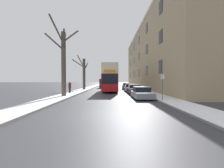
% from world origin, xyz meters
% --- Properties ---
extents(ground_plane, '(320.00, 320.00, 0.00)m').
position_xyz_m(ground_plane, '(0.00, 0.00, 0.00)').
color(ground_plane, '#38383D').
extents(sidewalk_left, '(2.33, 130.00, 0.16)m').
position_xyz_m(sidewalk_left, '(-5.69, 53.00, 0.08)').
color(sidewalk_left, slate).
rests_on(sidewalk_left, ground).
extents(sidewalk_right, '(2.33, 130.00, 0.16)m').
position_xyz_m(sidewalk_right, '(5.69, 53.00, 0.08)').
color(sidewalk_right, slate).
rests_on(sidewalk_right, ground).
extents(terrace_facade_right, '(9.10, 47.26, 15.28)m').
position_xyz_m(terrace_facade_right, '(11.35, 28.81, 7.64)').
color(terrace_facade_right, tan).
rests_on(terrace_facade_right, ground).
extents(bare_tree_left_0, '(3.71, 3.46, 9.08)m').
position_xyz_m(bare_tree_left_0, '(-5.61, 9.41, 4.43)').
color(bare_tree_left_0, '#4C4238').
rests_on(bare_tree_left_0, ground).
extents(bare_tree_left_1, '(3.49, 1.41, 7.42)m').
position_xyz_m(bare_tree_left_1, '(-5.69, 22.51, 3.53)').
color(bare_tree_left_1, '#4C4238').
rests_on(bare_tree_left_1, ground).
extents(double_decker_bus, '(2.57, 10.72, 4.65)m').
position_xyz_m(double_decker_bus, '(-0.14, 18.78, 2.62)').
color(double_decker_bus, red).
rests_on(double_decker_bus, ground).
extents(parked_car_0, '(1.87, 4.45, 1.31)m').
position_xyz_m(parked_car_0, '(3.43, 7.94, 0.61)').
color(parked_car_0, slate).
rests_on(parked_car_0, ground).
extents(parked_car_1, '(1.76, 4.09, 1.43)m').
position_xyz_m(parked_car_1, '(3.43, 13.18, 0.66)').
color(parked_car_1, black).
rests_on(parked_car_1, ground).
extents(parked_car_2, '(1.88, 4.36, 1.40)m').
position_xyz_m(parked_car_2, '(3.43, 18.22, 0.65)').
color(parked_car_2, '#9EA3AD').
rests_on(parked_car_2, ground).
extents(parked_car_3, '(1.88, 4.22, 1.43)m').
position_xyz_m(parked_car_3, '(3.43, 24.55, 0.67)').
color(parked_car_3, '#474C56').
rests_on(parked_car_3, ground).
extents(oncoming_van, '(2.04, 5.60, 2.38)m').
position_xyz_m(oncoming_van, '(-1.97, 31.45, 1.29)').
color(oncoming_van, '#333842').
rests_on(oncoming_van, ground).
extents(pedestrian_left_sidewalk, '(0.41, 0.41, 1.86)m').
position_xyz_m(pedestrian_left_sidewalk, '(-6.13, 13.92, 1.02)').
color(pedestrian_left_sidewalk, black).
rests_on(pedestrian_left_sidewalk, ground).
extents(street_sign_post, '(0.32, 0.07, 2.58)m').
position_xyz_m(street_sign_post, '(4.82, 5.31, 1.48)').
color(street_sign_post, '#4C4F54').
rests_on(street_sign_post, ground).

